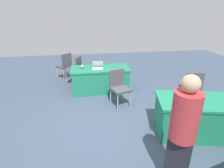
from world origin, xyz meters
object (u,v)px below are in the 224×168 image
Objects in this scene: chair_tucked_left at (75,69)px; person_attendee_standing at (183,130)px; chair_back_row at (119,86)px; laptop_silver at (98,67)px; chair_aisle at (65,64)px; yarn_ball at (82,67)px; table_mid_left at (199,117)px; table_foreground at (100,79)px; scissors_red at (118,67)px; chair_tucked_right at (191,86)px.

chair_tucked_left is 0.56× the size of person_attendee_standing.
chair_back_row is at bearing -120.00° from chair_tucked_left.
chair_tucked_left reaches higher than laptop_silver.
chair_aisle reaches higher than yarn_ball.
yarn_ball is at bearing -47.66° from table_mid_left.
scissors_red is (-0.53, 0.06, 0.37)m from table_foreground.
chair_aisle is 5.12m from person_attendee_standing.
table_foreground is 1.86× the size of chair_tucked_left.
person_attendee_standing is 9.31× the size of scissors_red.
table_foreground is 0.68m from yarn_ball.
scissors_red is (-1.69, 1.33, 0.20)m from chair_aisle.
person_attendee_standing is at bearing -112.92° from chair_aisle.
yarn_ball is at bearing -134.58° from chair_tucked_left.
table_mid_left is 2.69m from scissors_red.
chair_back_row is (-0.39, 1.00, 0.16)m from table_foreground.
person_attendee_standing is at bearing 101.33° from table_foreground.
laptop_silver is 0.47m from yarn_ball.
laptop_silver is (0.46, -0.96, 0.24)m from chair_back_row.
chair_aisle is at bearing 165.38° from person_attendee_standing.
table_foreground is 1.87× the size of chair_back_row.
chair_aisle is (3.35, -2.64, -0.01)m from chair_tucked_right.
table_foreground is at bearing -122.60° from scissors_red.
table_foreground and table_mid_left have the same top height.
chair_back_row reaches higher than scissors_red.
chair_tucked_left is at bearing -70.00° from yarn_ball.
scissors_red is at bearing 175.01° from yarn_ball.
chair_tucked_right is 2.13m from scissors_red.
chair_tucked_left reaches higher than yarn_ball.
chair_tucked_left reaches higher than table_foreground.
chair_aisle is at bearing 151.66° from chair_tucked_right.
table_foreground is 1.84× the size of chair_aisle.
table_foreground is at bearing 157.87° from chair_tucked_right.
laptop_silver is (0.07, 0.05, 0.41)m from table_foreground.
scissors_red reaches higher than table_foreground.
table_mid_left is 1.97m from chair_back_row.
table_foreground is 3.60m from person_attendee_standing.
yarn_ball is at bearing 162.65° from chair_tucked_right.
chair_tucked_right is at bearing 152.78° from yarn_ball.
chair_back_row is at bearing -34.65° from scissors_red.
laptop_silver is at bearing 156.74° from person_attendee_standing.
chair_tucked_right reaches higher than table_mid_left.
laptop_silver is (-1.08, 1.31, 0.23)m from chair_aisle.
laptop_silver is at bearing 31.30° from table_foreground.
yarn_ball is (0.53, -0.03, 0.42)m from table_foreground.
table_mid_left is at bearing 99.59° from person_attendee_standing.
table_foreground is at bearing 176.52° from yarn_ball.
chair_aisle is at bearing -47.62° from table_foreground.
table_foreground is 2.60m from chair_tucked_right.
yarn_ball is at bearing -121.09° from scissors_red.
person_attendee_standing is 3.73m from yarn_ball.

